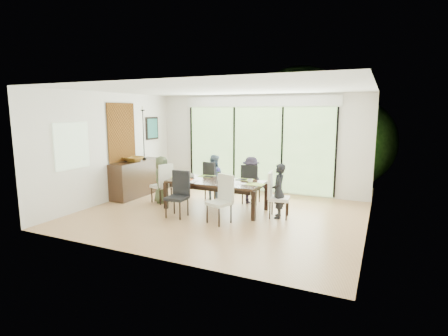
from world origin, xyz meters
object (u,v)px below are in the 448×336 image
at_px(chair_far_left, 215,180).
at_px(laptop, 182,178).
at_px(sideboard, 137,178).
at_px(cup_b, 220,180).
at_px(cup_c, 250,181).
at_px(person_right_end, 279,191).
at_px(table_top, 216,182).
at_px(chair_near_left, 177,194).
at_px(person_far_left, 214,177).
at_px(person_far_right, 251,180).
at_px(person_left_end, 162,179).
at_px(bowl, 134,159).
at_px(vase, 219,178).
at_px(chair_right_end, 279,195).
at_px(chair_far_right, 251,184).
at_px(cup_a, 192,175).
at_px(chair_left_end, 161,183).
at_px(chair_near_right, 219,199).

relative_size(chair_far_left, laptop, 3.33).
bearing_deg(sideboard, cup_b, -9.03).
xyz_separation_m(cup_b, cup_c, (0.65, 0.20, 0.00)).
bearing_deg(person_right_end, table_top, -104.51).
distance_m(chair_near_left, person_far_left, 1.70).
height_order(chair_near_left, person_far_right, person_far_right).
distance_m(person_right_end, person_far_left, 2.10).
bearing_deg(laptop, person_far_right, 15.37).
height_order(person_left_end, bowl, person_left_end).
relative_size(vase, cup_b, 1.20).
xyz_separation_m(chair_right_end, person_right_end, (-0.02, 0.00, 0.09)).
height_order(chair_far_left, person_far_right, person_far_right).
height_order(chair_far_right, person_far_left, person_far_left).
relative_size(chair_far_left, cup_a, 8.87).
xyz_separation_m(chair_near_left, sideboard, (-2.01, 1.19, -0.02)).
xyz_separation_m(chair_right_end, cup_a, (-2.20, 0.15, 0.22)).
bearing_deg(person_left_end, table_top, -95.62).
bearing_deg(cup_b, chair_far_left, 122.28).
xyz_separation_m(chair_near_left, vase, (0.55, 0.92, 0.23)).
distance_m(chair_far_right, person_left_end, 2.20).
relative_size(chair_far_right, chair_near_left, 1.00).
bearing_deg(cup_a, chair_right_end, -3.90).
distance_m(chair_left_end, person_far_left, 1.34).
xyz_separation_m(laptop, cup_c, (1.65, 0.20, 0.03)).
bearing_deg(person_left_end, cup_b, -99.14).
height_order(cup_b, bowl, bowl).
distance_m(chair_far_right, chair_near_left, 2.02).
bearing_deg(cup_b, chair_near_right, -65.56).
xyz_separation_m(vase, sideboard, (-2.56, 0.27, -0.26)).
bearing_deg(chair_left_end, table_top, 108.48).
bearing_deg(person_left_end, person_far_left, -56.76).
bearing_deg(cup_a, person_left_end, -169.11).
bearing_deg(bowl, laptop, -11.01).
bearing_deg(cup_c, vase, -176.19).
height_order(person_far_right, laptop, person_far_right).
bearing_deg(chair_near_right, chair_left_end, 176.07).
xyz_separation_m(chair_near_right, person_far_left, (-0.95, 1.70, 0.09)).
relative_size(table_top, person_right_end, 1.86).
xyz_separation_m(chair_near_right, cup_c, (0.30, 0.97, 0.22)).
bearing_deg(person_far_right, laptop, 37.27).
xyz_separation_m(cup_a, cup_b, (0.85, -0.25, -0.00)).
bearing_deg(person_far_right, chair_far_left, 2.53).
relative_size(chair_right_end, person_far_right, 0.85).
distance_m(chair_near_right, cup_b, 0.87).
xyz_separation_m(sideboard, bowl, (0.00, -0.10, 0.53)).
bearing_deg(chair_left_end, cup_c, 110.97).
bearing_deg(person_right_end, sideboard, -109.13).
distance_m(person_right_end, sideboard, 4.00).
relative_size(vase, laptop, 0.36).
distance_m(chair_near_right, person_far_right, 1.70).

